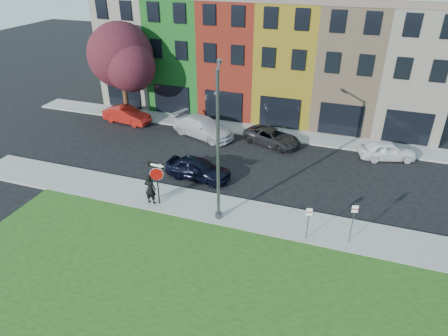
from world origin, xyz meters
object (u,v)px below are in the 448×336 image
at_px(man, 150,189).
at_px(street_lamp, 218,148).
at_px(stop_sign, 157,175).
at_px(sedan_near, 198,168).

distance_m(man, street_lamp, 5.42).
relative_size(stop_sign, sedan_near, 0.62).
bearing_deg(stop_sign, street_lamp, 1.79).
xyz_separation_m(man, street_lamp, (4.28, 0.11, 3.32)).
distance_m(stop_sign, street_lamp, 4.42).
bearing_deg(street_lamp, man, 164.38).
bearing_deg(stop_sign, man, -171.47).
bearing_deg(man, street_lamp, -179.67).
relative_size(sedan_near, street_lamp, 0.53).
bearing_deg(stop_sign, sedan_near, 76.21).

